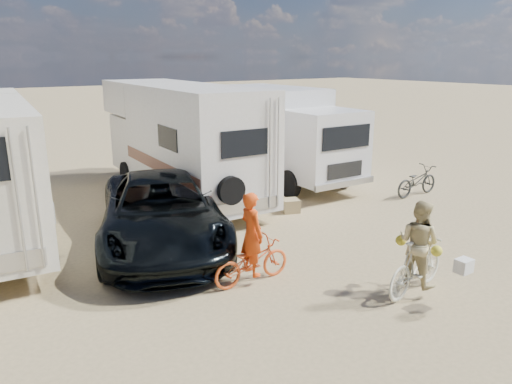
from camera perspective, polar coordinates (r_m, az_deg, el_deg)
ground at (r=9.82m, az=8.60°, el=-10.11°), size 140.00×140.00×0.00m
rv_main at (r=15.15m, az=-8.85°, el=5.81°), size 2.73×7.92×3.43m
box_truck at (r=16.99m, az=3.20°, el=6.60°), size 2.66×6.37×3.19m
dark_suv at (r=11.34m, az=-10.89°, el=-2.30°), size 4.57×6.35×1.61m
bike_man at (r=9.45m, az=-0.51°, el=-8.09°), size 1.65×0.59×0.86m
bike_woman at (r=9.50m, az=18.20°, el=-8.12°), size 1.83×0.75×1.07m
rider_man at (r=9.31m, az=-0.51°, el=-5.94°), size 0.40×0.60×1.62m
rider_woman at (r=9.40m, az=18.33°, el=-6.65°), size 0.71×0.85×1.59m
bike_parked at (r=16.07m, az=18.23°, el=1.22°), size 1.79×0.64×0.94m
cooler at (r=11.46m, az=-4.71°, el=-4.85°), size 0.65×0.51×0.48m
crate at (r=13.75m, az=4.02°, el=-1.59°), size 0.60×0.60×0.37m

